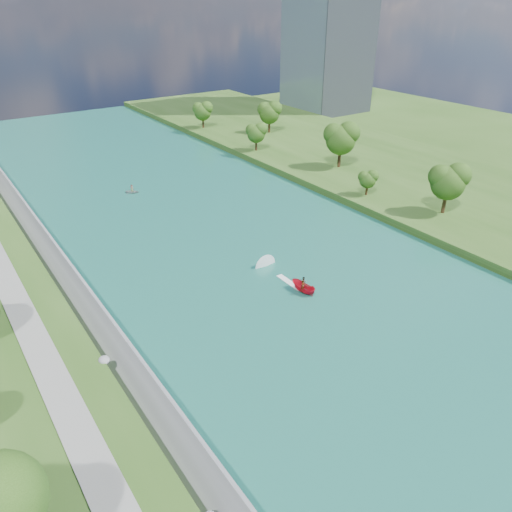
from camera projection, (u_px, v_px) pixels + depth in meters
ground at (330, 318)px, 63.16m from camera, size 260.00×260.00×0.00m
river_water at (244, 256)px, 77.68m from camera, size 55.00×240.00×0.10m
berm_east at (445, 189)px, 102.09m from camera, size 44.00×240.00×1.50m
riprap_bank at (78, 302)px, 63.19m from camera, size 4.46×236.00×4.30m
riverside_path at (17, 303)px, 59.78m from camera, size 3.00×200.00×0.10m
office_tower at (330, 14)px, 159.33m from camera, size 22.00×22.00×60.00m
trees_east at (393, 166)px, 96.60m from camera, size 18.43×136.26×11.80m
motorboat at (296, 283)px, 69.32m from camera, size 3.60×18.87×2.09m
raft at (132, 191)px, 101.72m from camera, size 3.35×3.23×1.69m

